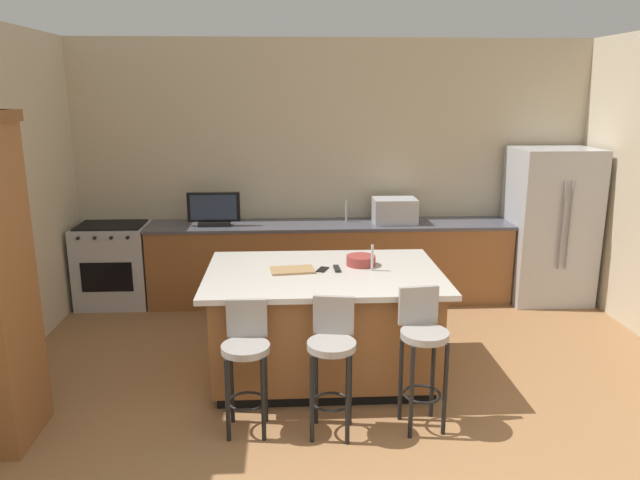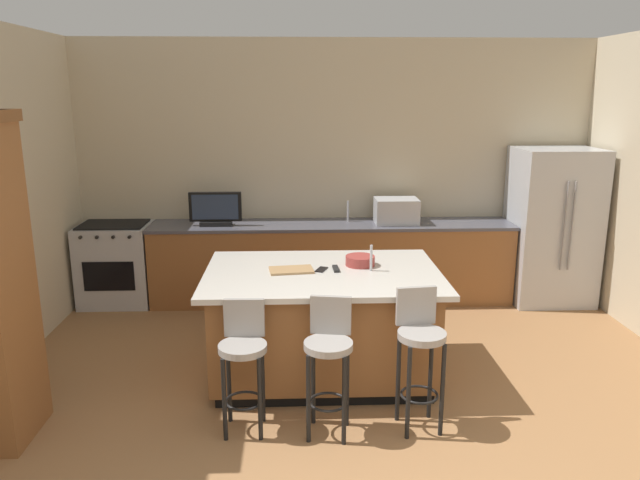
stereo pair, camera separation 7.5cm
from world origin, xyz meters
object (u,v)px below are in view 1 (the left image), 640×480
(kitchen_island, at_px, (324,323))
(cutting_board, at_px, (292,270))
(tv_remote, at_px, (337,269))
(bar_stool_left, at_px, (246,356))
(fruit_bowl, at_px, (361,260))
(range_oven, at_px, (114,265))
(bar_stool_right, at_px, (422,346))
(refrigerator, at_px, (549,225))
(cell_phone, at_px, (322,269))
(microwave, at_px, (395,211))
(bar_stool_center, at_px, (332,355))
(tv_monitor, at_px, (214,210))

(kitchen_island, xyz_separation_m, cutting_board, (-0.26, 0.02, 0.46))
(tv_remote, bearing_deg, bar_stool_left, -131.78)
(tv_remote, bearing_deg, fruit_bowl, 27.79)
(kitchen_island, relative_size, range_oven, 2.08)
(range_oven, height_order, bar_stool_right, bar_stool_right)
(refrigerator, height_order, cutting_board, refrigerator)
(refrigerator, height_order, bar_stool_left, refrigerator)
(refrigerator, distance_m, cell_phone, 3.22)
(kitchen_island, xyz_separation_m, refrigerator, (2.68, 1.81, 0.41))
(bar_stool_right, bearing_deg, microwave, 77.37)
(cutting_board, bearing_deg, bar_stool_left, -111.69)
(kitchen_island, distance_m, microwave, 2.18)
(bar_stool_right, bearing_deg, cutting_board, 129.71)
(kitchen_island, bearing_deg, bar_stool_left, -125.74)
(fruit_bowl, bearing_deg, bar_stool_left, -133.01)
(bar_stool_center, bearing_deg, tv_monitor, 121.47)
(tv_monitor, bearing_deg, microwave, 1.47)
(tv_monitor, height_order, fruit_bowl, tv_monitor)
(cutting_board, bearing_deg, microwave, 57.95)
(microwave, bearing_deg, tv_monitor, -178.53)
(refrigerator, relative_size, bar_stool_left, 1.86)
(bar_stool_left, bearing_deg, bar_stool_center, -4.74)
(tv_monitor, bearing_deg, bar_stool_left, -79.03)
(microwave, distance_m, bar_stool_center, 2.96)
(bar_stool_left, relative_size, bar_stool_right, 0.92)
(tv_remote, bearing_deg, kitchen_island, -164.16)
(bar_stool_right, bearing_deg, range_oven, 129.75)
(refrigerator, distance_m, bar_stool_left, 4.22)
(tv_monitor, distance_m, bar_stool_left, 2.76)
(bar_stool_center, xyz_separation_m, tv_remote, (0.11, 0.92, 0.35))
(cell_phone, bearing_deg, cutting_board, -153.92)
(cell_phone, height_order, cutting_board, cutting_board)
(refrigerator, relative_size, microwave, 3.65)
(kitchen_island, xyz_separation_m, bar_stool_right, (0.65, -0.84, 0.15))
(range_oven, xyz_separation_m, bar_stool_center, (2.26, -2.78, 0.12))
(cutting_board, bearing_deg, kitchen_island, -3.86)
(cell_phone, bearing_deg, tv_monitor, 142.58)
(tv_monitor, height_order, bar_stool_left, tv_monitor)
(fruit_bowl, bearing_deg, kitchen_island, -153.55)
(microwave, distance_m, tv_monitor, 2.02)
(bar_stool_left, height_order, tv_remote, tv_remote)
(microwave, xyz_separation_m, tv_remote, (-0.80, -1.85, -0.12))
(bar_stool_center, relative_size, tv_remote, 5.75)
(refrigerator, distance_m, tv_remote, 3.13)
(bar_stool_center, bearing_deg, bar_stool_right, 13.75)
(bar_stool_right, bearing_deg, bar_stool_left, 172.28)
(microwave, relative_size, fruit_bowl, 1.93)
(bar_stool_center, bearing_deg, range_oven, 138.43)
(kitchen_island, bearing_deg, cutting_board, 176.14)
(range_oven, bearing_deg, tv_remote, -38.03)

